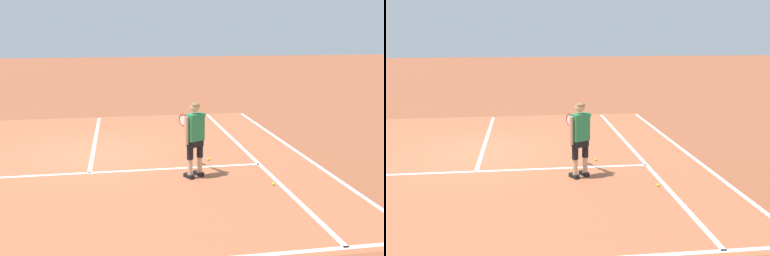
{
  "view_description": "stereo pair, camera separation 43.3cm",
  "coord_description": "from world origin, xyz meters",
  "views": [
    {
      "loc": [
        0.73,
        -11.63,
        3.3
      ],
      "look_at": [
        2.38,
        -1.92,
        1.05
      ],
      "focal_mm": 41.15,
      "sensor_mm": 36.0,
      "label": 1
    },
    {
      "loc": [
        1.16,
        -11.69,
        3.3
      ],
      "look_at": [
        2.38,
        -1.92,
        1.05
      ],
      "focal_mm": 41.15,
      "sensor_mm": 36.0,
      "label": 2
    }
  ],
  "objects": [
    {
      "name": "line_centre_service",
      "position": [
        0.0,
        1.57,
        0.0
      ],
      "size": [
        0.1,
        6.4,
        0.01
      ],
      "primitive_type": "cube",
      "color": "white",
      "rests_on": "ground"
    },
    {
      "name": "tennis_player",
      "position": [
        2.37,
        -2.3,
        0.99
      ],
      "size": [
        0.55,
        1.23,
        1.71
      ],
      "color": "black",
      "rests_on": "ground"
    },
    {
      "name": "tennis_ball_by_baseline",
      "position": [
        3.95,
        -3.13,
        0.03
      ],
      "size": [
        0.07,
        0.07,
        0.07
      ],
      "primitive_type": "sphere",
      "color": "#CCE02D",
      "rests_on": "ground"
    },
    {
      "name": "court_inner_surface",
      "position": [
        0.0,
        -0.59,
        0.0
      ],
      "size": [
        10.98,
        11.11,
        0.0
      ],
      "primitive_type": "cube",
      "color": "#B2603D",
      "rests_on": "ground"
    },
    {
      "name": "line_singles_right",
      "position": [
        4.12,
        -0.59,
        0.0
      ],
      "size": [
        0.1,
        10.71,
        0.01
      ],
      "primitive_type": "cube",
      "color": "white",
      "rests_on": "ground"
    },
    {
      "name": "tennis_ball_near_feet",
      "position": [
        2.93,
        -1.13,
        0.03
      ],
      "size": [
        0.07,
        0.07,
        0.07
      ],
      "primitive_type": "sphere",
      "color": "#CCE02D",
      "rests_on": "ground"
    },
    {
      "name": "line_service",
      "position": [
        0.0,
        -1.63,
        0.0
      ],
      "size": [
        8.23,
        0.1,
        0.01
      ],
      "primitive_type": "cube",
      "color": "white",
      "rests_on": "ground"
    },
    {
      "name": "ground_plane",
      "position": [
        0.0,
        0.0,
        0.0
      ],
      "size": [
        80.0,
        80.0,
        0.0
      ],
      "primitive_type": "plane",
      "color": "#9E5133"
    },
    {
      "name": "line_doubles_right",
      "position": [
        5.49,
        -0.59,
        0.0
      ],
      "size": [
        0.1,
        10.71,
        0.01
      ],
      "primitive_type": "cube",
      "color": "white",
      "rests_on": "ground"
    }
  ]
}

